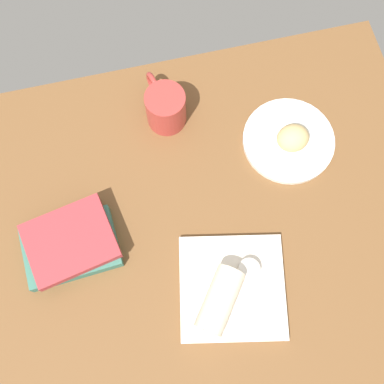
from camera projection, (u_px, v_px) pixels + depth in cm
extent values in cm
cube|color=brown|center=(202.00, 234.00, 107.63)|extent=(110.00, 90.00, 4.00)
cylinder|color=white|center=(288.00, 141.00, 111.77)|extent=(21.56, 21.56, 1.40)
ellipsoid|color=#D2B575|center=(293.00, 138.00, 108.07)|extent=(7.54, 6.71, 5.75)
cube|color=silver|center=(232.00, 288.00, 101.22)|extent=(26.26, 26.26, 1.60)
cylinder|color=silver|center=(249.00, 269.00, 100.58)|extent=(4.62, 4.62, 2.05)
cylinder|color=orange|center=(249.00, 269.00, 99.89)|extent=(3.78, 3.78, 0.40)
cylinder|color=beige|center=(220.00, 300.00, 96.70)|extent=(12.75, 14.30, 6.03)
cube|color=#387260|center=(71.00, 248.00, 102.98)|extent=(20.74, 14.84, 3.32)
cube|color=#A53338|center=(70.00, 241.00, 100.48)|extent=(20.57, 17.91, 2.46)
cylinder|color=#B23833|center=(166.00, 109.00, 109.42)|extent=(9.27, 9.27, 10.22)
cylinder|color=#A9763C|center=(165.00, 99.00, 105.13)|extent=(7.60, 7.60, 0.40)
torus|color=#B23833|center=(154.00, 87.00, 111.15)|extent=(2.88, 7.41, 7.33)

